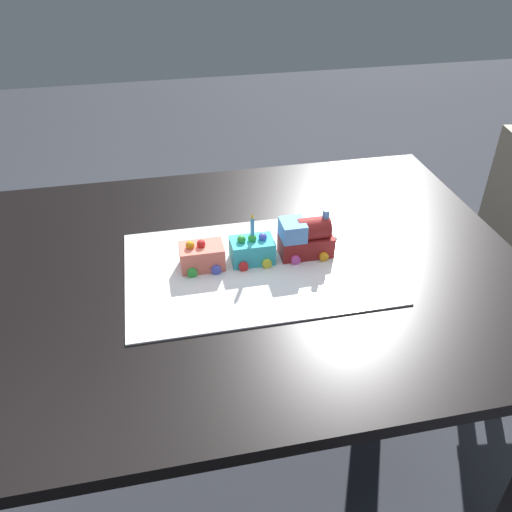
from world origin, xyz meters
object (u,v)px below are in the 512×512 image
Objects in this scene: dining_table at (229,301)px; birthday_candle at (252,224)px; cake_locomotive at (306,237)px; cake_car_gondola_turquoise at (252,250)px; cake_car_tanker_coral at (202,256)px.

birthday_candle reaches higher than dining_table.
cake_locomotive is 2.50× the size of birthday_candle.
dining_table is 14.00× the size of cake_car_gondola_turquoise.
cake_car_gondola_turquoise is 1.79× the size of birthday_candle.
cake_car_tanker_coral is 0.14m from birthday_candle.
birthday_candle reaches higher than cake_locomotive.
birthday_candle reaches higher than cake_car_tanker_coral.
cake_locomotive is 0.25m from cake_car_tanker_coral.
dining_table is at bearing 173.44° from cake_car_tanker_coral.
cake_car_gondola_turquoise is 1.00× the size of cake_car_tanker_coral.
cake_car_gondola_turquoise is 0.07m from birthday_candle.
cake_car_gondola_turquoise is 0.12m from cake_car_tanker_coral.
dining_table is 0.15m from cake_car_tanker_coral.
cake_car_gondola_turquoise is at bearing -173.56° from dining_table.
cake_locomotive is 0.13m from cake_car_gondola_turquoise.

